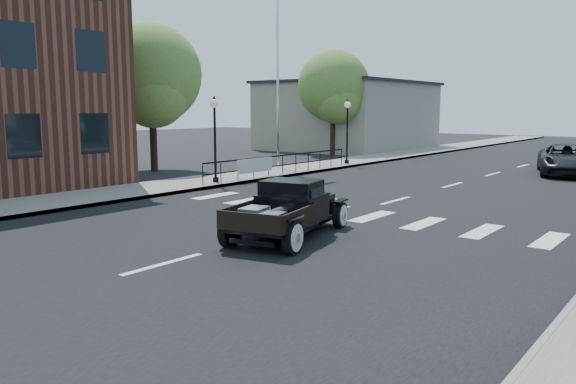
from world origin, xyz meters
The scene contains 14 objects.
ground centered at (0.00, 0.00, 0.00)m, with size 120.00×120.00×0.00m, color black.
road centered at (0.00, 15.00, 0.01)m, with size 14.00×80.00×0.02m, color black.
road_markings centered at (0.00, 10.00, 0.00)m, with size 12.00×60.00×0.06m, color silver, non-canonical shape.
sidewalk_left centered at (-8.50, 15.00, 0.07)m, with size 3.00×80.00×0.15m, color gray.
low_building_left centered at (-15.00, 28.00, 2.50)m, with size 10.00×12.00×5.00m, color #A29A88.
railing centered at (-7.30, 10.00, 0.65)m, with size 0.08×10.00×1.00m, color black, non-canonical shape.
banner centered at (-7.22, 8.00, 0.45)m, with size 0.04×2.20×0.60m, color silver, non-canonical shape.
lamp_post_b centered at (-7.60, 6.00, 1.89)m, with size 0.36×0.36×3.48m, color black, non-canonical shape.
lamp_post_c centered at (-7.60, 16.00, 1.89)m, with size 0.36×0.36×3.48m, color black, non-canonical shape.
flagpole centered at (-9.20, 12.00, 5.70)m, with size 0.12×0.12×11.09m, color silver.
big_tree_near centered at (-14.00, 8.00, 3.64)m, with size 4.96×4.96×7.29m, color #537431, non-canonical shape.
big_tree_far centered at (-12.50, 22.00, 3.53)m, with size 4.80×4.80×7.05m, color #537431, non-canonical shape.
hotrod_pickup centered at (0.49, 0.45, 0.71)m, with size 1.92×4.11×1.43m, color black, non-canonical shape.
second_car centered at (2.84, 18.84, 0.73)m, with size 2.43×5.28×1.47m, color black.
Camera 1 is at (8.70, -10.05, 3.10)m, focal length 35.00 mm.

